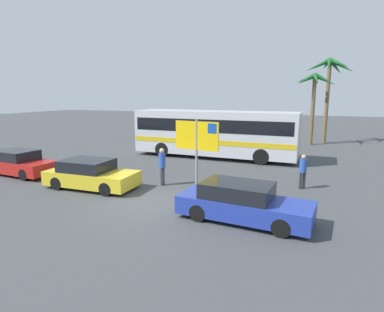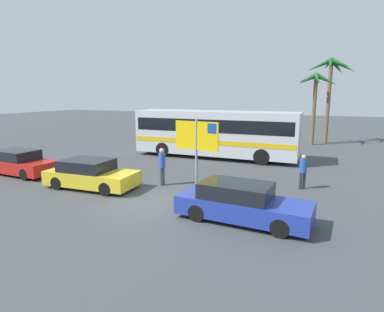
{
  "view_description": "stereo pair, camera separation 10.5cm",
  "coord_description": "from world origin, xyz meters",
  "px_view_note": "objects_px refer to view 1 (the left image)",
  "views": [
    {
      "loc": [
        6.26,
        -10.51,
        4.3
      ],
      "look_at": [
        0.26,
        3.82,
        1.3
      ],
      "focal_mm": 30.03,
      "sensor_mm": 36.0,
      "label": 1
    },
    {
      "loc": [
        6.35,
        -10.47,
        4.3
      ],
      "look_at": [
        0.26,
        3.82,
        1.3
      ],
      "focal_mm": 30.03,
      "sensor_mm": 36.0,
      "label": 2
    }
  ],
  "objects_px": {
    "bus_front_coach": "(215,132)",
    "car_blue": "(242,203)",
    "pedestrian_by_bus": "(162,163)",
    "car_red": "(19,163)",
    "pedestrian_crossing_lot": "(303,169)",
    "ferry_sign": "(198,138)",
    "car_yellow": "(91,174)"
  },
  "relations": [
    {
      "from": "pedestrian_by_bus",
      "to": "car_red",
      "type": "bearing_deg",
      "value": -163.25
    },
    {
      "from": "car_red",
      "to": "car_yellow",
      "type": "bearing_deg",
      "value": -2.55
    },
    {
      "from": "car_red",
      "to": "pedestrian_crossing_lot",
      "type": "xyz_separation_m",
      "value": [
        14.39,
        3.11,
        0.3
      ]
    },
    {
      "from": "bus_front_coach",
      "to": "pedestrian_by_bus",
      "type": "xyz_separation_m",
      "value": [
        -0.06,
        -7.52,
        -0.71
      ]
    },
    {
      "from": "bus_front_coach",
      "to": "car_blue",
      "type": "height_order",
      "value": "bus_front_coach"
    },
    {
      "from": "bus_front_coach",
      "to": "car_blue",
      "type": "bearing_deg",
      "value": -66.34
    },
    {
      "from": "ferry_sign",
      "to": "bus_front_coach",
      "type": "bearing_deg",
      "value": 110.3
    },
    {
      "from": "pedestrian_by_bus",
      "to": "pedestrian_crossing_lot",
      "type": "height_order",
      "value": "pedestrian_by_bus"
    },
    {
      "from": "car_blue",
      "to": "car_red",
      "type": "relative_size",
      "value": 1.08
    },
    {
      "from": "car_blue",
      "to": "car_red",
      "type": "xyz_separation_m",
      "value": [
        -12.76,
        1.69,
        -0.0
      ]
    },
    {
      "from": "ferry_sign",
      "to": "car_yellow",
      "type": "height_order",
      "value": "ferry_sign"
    },
    {
      "from": "car_yellow",
      "to": "car_red",
      "type": "height_order",
      "value": "same"
    },
    {
      "from": "ferry_sign",
      "to": "car_blue",
      "type": "bearing_deg",
      "value": -39.13
    },
    {
      "from": "ferry_sign",
      "to": "car_blue",
      "type": "relative_size",
      "value": 0.69
    },
    {
      "from": "ferry_sign",
      "to": "car_red",
      "type": "distance_m",
      "value": 10.12
    },
    {
      "from": "car_yellow",
      "to": "pedestrian_by_bus",
      "type": "height_order",
      "value": "pedestrian_by_bus"
    },
    {
      "from": "bus_front_coach",
      "to": "pedestrian_by_bus",
      "type": "height_order",
      "value": "bus_front_coach"
    },
    {
      "from": "ferry_sign",
      "to": "car_red",
      "type": "bearing_deg",
      "value": -164.7
    },
    {
      "from": "car_yellow",
      "to": "pedestrian_crossing_lot",
      "type": "xyz_separation_m",
      "value": [
        9.1,
        3.63,
        0.3
      ]
    },
    {
      "from": "bus_front_coach",
      "to": "car_red",
      "type": "distance_m",
      "value": 12.0
    },
    {
      "from": "car_red",
      "to": "pedestrian_by_bus",
      "type": "relative_size",
      "value": 2.38
    },
    {
      "from": "car_red",
      "to": "pedestrian_crossing_lot",
      "type": "height_order",
      "value": "pedestrian_crossing_lot"
    },
    {
      "from": "bus_front_coach",
      "to": "car_blue",
      "type": "xyz_separation_m",
      "value": [
        4.53,
        -10.35,
        -1.15
      ]
    },
    {
      "from": "car_red",
      "to": "pedestrian_crossing_lot",
      "type": "distance_m",
      "value": 14.73
    },
    {
      "from": "car_blue",
      "to": "car_yellow",
      "type": "bearing_deg",
      "value": 174.86
    },
    {
      "from": "pedestrian_crossing_lot",
      "to": "car_blue",
      "type": "bearing_deg",
      "value": 128.55
    },
    {
      "from": "ferry_sign",
      "to": "pedestrian_crossing_lot",
      "type": "xyz_separation_m",
      "value": [
        4.5,
        1.76,
        -1.39
      ]
    },
    {
      "from": "bus_front_coach",
      "to": "ferry_sign",
      "type": "relative_size",
      "value": 3.46
    },
    {
      "from": "bus_front_coach",
      "to": "pedestrian_crossing_lot",
      "type": "xyz_separation_m",
      "value": [
        6.16,
        -5.54,
        -0.85
      ]
    },
    {
      "from": "car_yellow",
      "to": "bus_front_coach",
      "type": "bearing_deg",
      "value": 69.67
    },
    {
      "from": "bus_front_coach",
      "to": "pedestrian_by_bus",
      "type": "distance_m",
      "value": 7.55
    },
    {
      "from": "car_red",
      "to": "bus_front_coach",
      "type": "bearing_deg",
      "value": 49.49
    }
  ]
}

